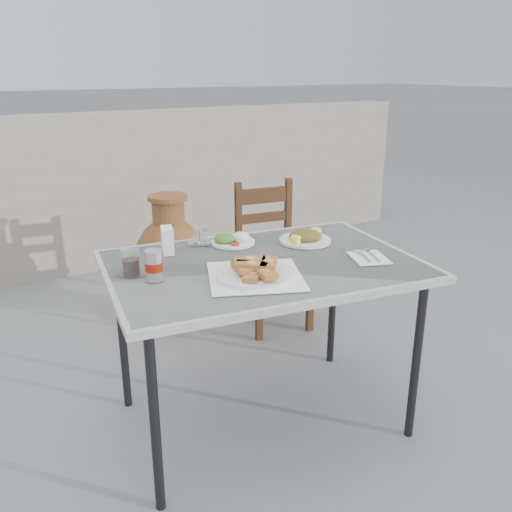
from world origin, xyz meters
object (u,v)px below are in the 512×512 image
soda_can (154,265)px  condiment_caddy (199,238)px  salad_rice_plate (232,240)px  napkin_holder (167,240)px  cola_glass (131,263)px  terracotta_urn (171,263)px  chair (272,253)px  cafe_table (263,274)px  salad_chopped_plate (305,237)px  pide_plate (255,269)px

soda_can → condiment_caddy: soda_can is taller
salad_rice_plate → napkin_holder: (-0.30, 0.03, 0.04)m
salad_rice_plate → cola_glass: bearing=-164.7°
cola_glass → terracotta_urn: 1.28m
salad_rice_plate → chair: chair is taller
cafe_table → soda_can: size_ratio=11.72×
salad_chopped_plate → napkin_holder: size_ratio=2.11×
salad_chopped_plate → condiment_caddy: condiment_caddy is taller
napkin_holder → terracotta_urn: size_ratio=0.14×
salad_rice_plate → chair: 0.87m
chair → terracotta_urn: bearing=154.2°
cafe_table → chair: size_ratio=1.57×
salad_chopped_plate → cola_glass: bearing=179.7°
chair → soda_can: bearing=-133.2°
chair → condiment_caddy: bearing=-136.3°
chair → cola_glass: bearing=-138.3°
salad_rice_plate → cola_glass: cola_glass is taller
chair → cafe_table: bearing=-115.8°
cafe_table → cola_glass: cola_glass is taller
chair → terracotta_urn: 0.63m
condiment_caddy → chair: 0.92m
salad_rice_plate → soda_can: soda_can is taller
salad_rice_plate → terracotta_urn: bearing=86.1°
pide_plate → salad_chopped_plate: size_ratio=1.94×
salad_chopped_plate → cola_glass: cola_glass is taller
soda_can → cola_glass: 0.12m
salad_chopped_plate → terracotta_urn: (-0.24, 1.06, -0.41)m
condiment_caddy → salad_rice_plate: bearing=-29.9°
cola_glass → terracotta_urn: bearing=61.2°
napkin_holder → chair: napkin_holder is taller
napkin_holder → chair: size_ratio=0.13×
cola_glass → chair: chair is taller
soda_can → condiment_caddy: (0.33, 0.32, -0.03)m
terracotta_urn → napkin_holder: bearing=-112.1°
cafe_table → salad_chopped_plate: 0.34m
cafe_table → salad_chopped_plate: size_ratio=5.79×
cafe_table → condiment_caddy: bearing=109.2°
condiment_caddy → terracotta_urn: size_ratio=0.16×
soda_can → chair: size_ratio=0.13×
salad_rice_plate → chair: (0.57, 0.56, -0.33)m
condiment_caddy → terracotta_urn: condiment_caddy is taller
salad_rice_plate → salad_chopped_plate: (0.30, -0.15, 0.00)m
pide_plate → cola_glass: 0.48m
soda_can → terracotta_urn: 1.35m
salad_chopped_plate → condiment_caddy: bearing=152.7°
napkin_holder → terracotta_urn: napkin_holder is taller
cola_glass → terracotta_urn: cola_glass is taller
terracotta_urn → cola_glass: bearing=-118.8°
cola_glass → soda_can: bearing=-60.8°
cafe_table → condiment_caddy: condiment_caddy is taller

